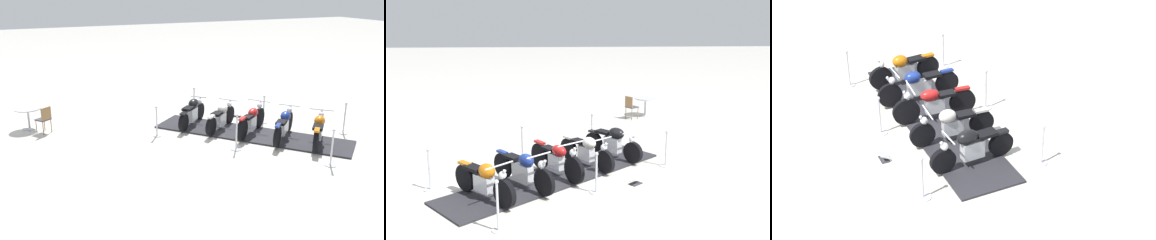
{
  "view_description": "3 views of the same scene",
  "coord_description": "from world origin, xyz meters",
  "views": [
    {
      "loc": [
        7.18,
        11.48,
        4.86
      ],
      "look_at": [
        2.06,
        -0.22,
        0.73
      ],
      "focal_mm": 39.59,
      "sensor_mm": 36.0,
      "label": 1
    },
    {
      "loc": [
        -11.34,
        -0.03,
        4.35
      ],
      "look_at": [
        1.79,
        -0.65,
        1.09
      ],
      "focal_mm": 42.95,
      "sensor_mm": 36.0,
      "label": 2
    },
    {
      "loc": [
        4.16,
        -12.1,
        7.77
      ],
      "look_at": [
        1.04,
        -0.98,
        0.74
      ],
      "focal_mm": 54.4,
      "sensor_mm": 36.0,
      "label": 3
    }
  ],
  "objects": [
    {
      "name": "stanchion_left_rear",
      "position": [
        2.93,
        -1.16,
        0.36
      ],
      "size": [
        0.3,
        0.3,
        1.04
      ],
      "color": "silver",
      "rests_on": "ground_plane"
    },
    {
      "name": "ground_plane",
      "position": [
        0.0,
        0.0,
        0.0
      ],
      "size": [
        80.0,
        80.0,
        0.0
      ],
      "primitive_type": "plane",
      "color": "beige"
    },
    {
      "name": "motorcycle_cream",
      "position": [
        0.69,
        -0.85,
        0.5
      ],
      "size": [
        1.76,
        1.4,
        0.92
      ],
      "rotation": [
        0.0,
        0.0,
        -2.48
      ],
      "color": "black",
      "rests_on": "display_platform"
    },
    {
      "name": "info_placard",
      "position": [
        -0.59,
        -2.0,
        0.06
      ],
      "size": [
        0.36,
        0.37,
        0.2
      ],
      "rotation": [
        0.0,
        0.0,
        2.29
      ],
      "color": "#333338",
      "rests_on": "ground_plane"
    },
    {
      "name": "motorcycle_navy",
      "position": [
        -0.75,
        0.8,
        0.52
      ],
      "size": [
        1.8,
        1.61,
        0.97
      ],
      "rotation": [
        0.0,
        0.0,
        -2.42
      ],
      "color": "black",
      "rests_on": "display_platform"
    },
    {
      "name": "motorcycle_maroon",
      "position": [
        -0.03,
        -0.02,
        0.52
      ],
      "size": [
        1.83,
        1.39,
        1.02
      ],
      "rotation": [
        0.0,
        0.0,
        -2.51
      ],
      "color": "black",
      "rests_on": "display_platform"
    },
    {
      "name": "motorcycle_black",
      "position": [
        1.41,
        -1.67,
        0.52
      ],
      "size": [
        1.6,
        1.53,
        0.91
      ],
      "rotation": [
        0.0,
        0.0,
        -2.38
      ],
      "color": "black",
      "rests_on": "display_platform"
    },
    {
      "name": "stanchion_right_front",
      "position": [
        -2.93,
        1.16,
        0.4
      ],
      "size": [
        0.28,
        0.28,
        1.09
      ],
      "color": "silver",
      "rests_on": "ground_plane"
    },
    {
      "name": "stanchion_right_mid",
      "position": [
        -1.1,
        -0.95,
        0.33
      ],
      "size": [
        0.32,
        0.32,
        1.03
      ],
      "color": "silver",
      "rests_on": "ground_plane"
    },
    {
      "name": "cafe_chair_near_table",
      "position": [
        6.31,
        -2.96,
        0.53
      ],
      "size": [
        0.56,
        0.56,
        0.92
      ],
      "rotation": [
        0.0,
        0.0,
        -0.96
      ],
      "color": "olive",
      "rests_on": "ground_plane"
    },
    {
      "name": "stanchion_right_rear",
      "position": [
        0.73,
        -3.06,
        0.31
      ],
      "size": [
        0.36,
        0.36,
        1.04
      ],
      "color": "silver",
      "rests_on": "ground_plane"
    },
    {
      "name": "stanchion_left_front",
      "position": [
        -0.73,
        3.06,
        0.35
      ],
      "size": [
        0.33,
        0.33,
        1.08
      ],
      "color": "silver",
      "rests_on": "ground_plane"
    },
    {
      "name": "cafe_table",
      "position": [
        6.78,
        -3.63,
        0.57
      ],
      "size": [
        0.88,
        0.88,
        0.75
      ],
      "color": "#B7B7BC",
      "rests_on": "ground_plane"
    },
    {
      "name": "stanchion_left_mid",
      "position": [
        1.1,
        0.95,
        0.36
      ],
      "size": [
        0.34,
        0.34,
        1.14
      ],
      "color": "silver",
      "rests_on": "ground_plane"
    },
    {
      "name": "motorcycle_copper",
      "position": [
        -1.45,
        1.63,
        0.51
      ],
      "size": [
        1.58,
        1.6,
        0.96
      ],
      "rotation": [
        0.0,
        0.0,
        -2.35
      ],
      "color": "black",
      "rests_on": "display_platform"
    },
    {
      "name": "display_platform",
      "position": [
        0.0,
        0.0,
        0.03
      ],
      "size": [
        5.48,
        5.98,
        0.05
      ],
      "primitive_type": "cube",
      "rotation": [
        0.0,
        0.0,
        -0.86
      ],
      "color": "#28282D",
      "rests_on": "ground_plane"
    }
  ]
}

